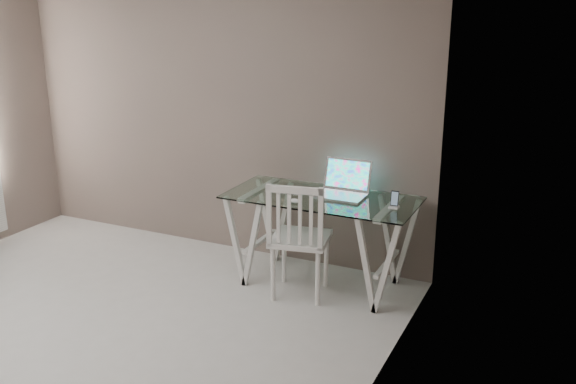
% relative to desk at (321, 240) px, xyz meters
% --- Properties ---
extents(room, '(4.50, 4.52, 2.71)m').
position_rel_desk_xyz_m(room, '(-1.24, -1.83, 1.33)').
color(room, '#BAB8B2').
rests_on(room, ground).
extents(desk, '(1.50, 0.70, 0.75)m').
position_rel_desk_xyz_m(desk, '(0.00, 0.00, 0.00)').
color(desk, silver).
rests_on(desk, ground).
extents(chair, '(0.51, 0.51, 0.94)m').
position_rel_desk_xyz_m(chair, '(-0.07, -0.30, 0.14)').
color(chair, silver).
rests_on(chair, ground).
extents(laptop, '(0.39, 0.34, 0.27)m').
position_rel_desk_xyz_m(laptop, '(0.13, 0.13, 0.43)').
color(laptop, silver).
rests_on(laptop, desk).
extents(keyboard, '(0.26, 0.11, 0.01)m').
position_rel_desk_xyz_m(keyboard, '(-0.29, 0.00, 0.37)').
color(keyboard, silver).
rests_on(keyboard, desk).
extents(mouse, '(0.10, 0.06, 0.03)m').
position_rel_desk_xyz_m(mouse, '(-0.13, -0.23, 0.38)').
color(mouse, white).
rests_on(mouse, desk).
extents(phone_dock, '(0.07, 0.07, 0.13)m').
position_rel_desk_xyz_m(phone_dock, '(0.59, -0.02, 0.40)').
color(phone_dock, white).
rests_on(phone_dock, desk).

